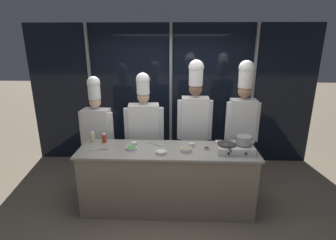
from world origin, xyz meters
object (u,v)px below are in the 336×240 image
(chef_sous, at_px, (144,125))
(chef_pastry, at_px, (242,116))
(chef_head, at_px, (97,127))
(squeeze_bottle_chili, at_px, (104,138))
(prep_bowl_bean_sprouts, at_px, (161,152))
(prep_bowl_garlic, at_px, (134,143))
(serving_spoon_slotted, at_px, (157,144))
(frying_pan, at_px, (227,143))
(squeeze_bottle_oil, at_px, (93,136))
(serving_spoon_solid, at_px, (103,149))
(prep_bowl_mushrooms, at_px, (186,149))
(portable_stove, at_px, (235,148))
(stock_pot, at_px, (244,140))
(chef_line, at_px, (195,115))
(prep_bowl_chicken, at_px, (192,144))
(prep_bowl_scallions, at_px, (131,148))
(prep_bowl_soy_glaze, at_px, (207,149))

(chef_sous, relative_size, chef_pastry, 0.91)
(chef_head, bearing_deg, squeeze_bottle_chili, 125.12)
(squeeze_bottle_chili, distance_m, prep_bowl_bean_sprouts, 0.94)
(prep_bowl_garlic, xyz_separation_m, serving_spoon_slotted, (0.33, 0.02, -0.02))
(frying_pan, bearing_deg, squeeze_bottle_chili, 171.58)
(squeeze_bottle_chili, distance_m, chef_sous, 0.67)
(squeeze_bottle_oil, distance_m, chef_pastry, 2.31)
(chef_sous, bearing_deg, serving_spoon_solid, 45.57)
(chef_pastry, bearing_deg, serving_spoon_solid, 18.56)
(serving_spoon_slotted, relative_size, chef_sous, 0.13)
(chef_head, bearing_deg, chef_pastry, -174.87)
(prep_bowl_garlic, distance_m, prep_bowl_bean_sprouts, 0.49)
(frying_pan, bearing_deg, prep_bowl_garlic, 172.49)
(frying_pan, xyz_separation_m, serving_spoon_slotted, (-0.96, 0.20, -0.12))
(serving_spoon_slotted, bearing_deg, prep_bowl_mushrooms, -28.25)
(serving_spoon_slotted, height_order, chef_head, chef_head)
(squeeze_bottle_chili, bearing_deg, squeeze_bottle_oil, 172.74)
(portable_stove, relative_size, chef_head, 0.26)
(squeeze_bottle_oil, relative_size, serving_spoon_slotted, 0.71)
(chef_head, bearing_deg, stock_pot, 169.07)
(portable_stove, xyz_separation_m, serving_spoon_solid, (-1.82, -0.00, -0.04))
(chef_sous, xyz_separation_m, chef_line, (0.81, 0.03, 0.16))
(prep_bowl_mushrooms, bearing_deg, serving_spoon_slotted, 151.75)
(serving_spoon_slotted, bearing_deg, squeeze_bottle_oil, 174.85)
(chef_line, bearing_deg, frying_pan, 120.83)
(prep_bowl_chicken, xyz_separation_m, prep_bowl_bean_sprouts, (-0.42, -0.27, -0.00))
(prep_bowl_chicken, bearing_deg, chef_line, 82.56)
(squeeze_bottle_chili, xyz_separation_m, chef_pastry, (2.09, 0.37, 0.24))
(stock_pot, height_order, serving_spoon_solid, stock_pot)
(frying_pan, xyz_separation_m, chef_head, (-1.96, 0.60, 0.00))
(prep_bowl_garlic, height_order, chef_head, chef_head)
(chef_pastry, bearing_deg, prep_bowl_chicken, 31.54)
(chef_pastry, bearing_deg, squeeze_bottle_chili, 11.61)
(prep_bowl_chicken, bearing_deg, frying_pan, -19.77)
(squeeze_bottle_oil, xyz_separation_m, prep_bowl_bean_sprouts, (1.05, -0.39, -0.06))
(portable_stove, relative_size, squeeze_bottle_chili, 2.96)
(squeeze_bottle_chili, bearing_deg, chef_sous, 35.10)
(squeeze_bottle_oil, xyz_separation_m, chef_head, (-0.02, 0.32, 0.04))
(prep_bowl_scallions, relative_size, chef_sous, 0.08)
(portable_stove, distance_m, stock_pot, 0.16)
(prep_bowl_bean_sprouts, xyz_separation_m, serving_spoon_slotted, (-0.08, 0.30, -0.02))
(frying_pan, distance_m, prep_bowl_bean_sprouts, 0.90)
(squeeze_bottle_oil, distance_m, prep_bowl_chicken, 1.47)
(chef_pastry, bearing_deg, prep_bowl_scallions, 21.77)
(prep_bowl_soy_glaze, bearing_deg, squeeze_bottle_oil, 171.72)
(portable_stove, relative_size, serving_spoon_solid, 2.02)
(prep_bowl_garlic, bearing_deg, chef_head, 147.23)
(portable_stove, distance_m, squeeze_bottle_oil, 2.06)
(prep_bowl_chicken, bearing_deg, portable_stove, -15.67)
(squeeze_bottle_oil, relative_size, prep_bowl_garlic, 1.92)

